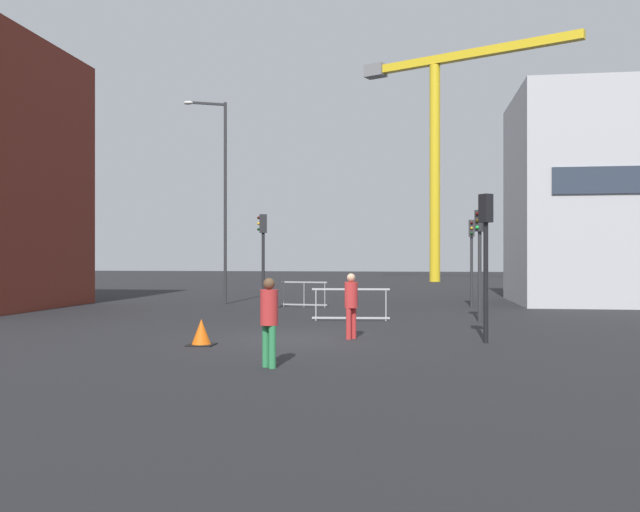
# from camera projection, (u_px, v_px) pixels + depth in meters

# --- Properties ---
(ground) EXTENTS (160.00, 160.00, 0.00)m
(ground) POSITION_uv_depth(u_px,v_px,m) (291.00, 339.00, 17.41)
(ground) COLOR black
(construction_crane) EXTENTS (17.37, 9.12, 19.41)m
(construction_crane) POSITION_uv_depth(u_px,v_px,m) (441.00, 124.00, 57.07)
(construction_crane) COLOR yellow
(construction_crane) RESTS_ON ground
(streetlamp_tall) EXTENTS (1.79, 0.86, 9.06)m
(streetlamp_tall) POSITION_uv_depth(u_px,v_px,m) (221.00, 188.00, 30.18)
(streetlamp_tall) COLOR #2D2D30
(streetlamp_tall) RESTS_ON ground
(traffic_light_corner) EXTENTS (0.36, 0.38, 3.67)m
(traffic_light_corner) POSITION_uv_depth(u_px,v_px,m) (486.00, 242.00, 16.58)
(traffic_light_corner) COLOR black
(traffic_light_corner) RESTS_ON ground
(traffic_light_near) EXTENTS (0.35, 0.39, 3.64)m
(traffic_light_near) POSITION_uv_depth(u_px,v_px,m) (480.00, 246.00, 21.89)
(traffic_light_near) COLOR #2D2D30
(traffic_light_near) RESTS_ON ground
(traffic_light_median) EXTENTS (0.26, 0.38, 3.67)m
(traffic_light_median) POSITION_uv_depth(u_px,v_px,m) (472.00, 248.00, 28.25)
(traffic_light_median) COLOR #2D2D30
(traffic_light_median) RESTS_ON ground
(traffic_light_far) EXTENTS (0.39, 0.30, 3.73)m
(traffic_light_far) POSITION_uv_depth(u_px,v_px,m) (263.00, 246.00, 25.56)
(traffic_light_far) COLOR #232326
(traffic_light_far) RESTS_ON ground
(pedestrian_walking) EXTENTS (0.34, 0.34, 1.72)m
(pedestrian_walking) POSITION_uv_depth(u_px,v_px,m) (269.00, 315.00, 12.87)
(pedestrian_walking) COLOR #2D844C
(pedestrian_walking) RESTS_ON ground
(pedestrian_waiting) EXTENTS (0.34, 0.34, 1.69)m
(pedestrian_waiting) POSITION_uv_depth(u_px,v_px,m) (351.00, 301.00, 17.37)
(pedestrian_waiting) COLOR red
(pedestrian_waiting) RESTS_ON ground
(safety_barrier_front) EXTENTS (2.00, 0.31, 1.08)m
(safety_barrier_front) POSITION_uv_depth(u_px,v_px,m) (304.00, 294.00, 28.40)
(safety_barrier_front) COLOR #9EA0A5
(safety_barrier_front) RESTS_ON ground
(safety_barrier_left_run) EXTENTS (2.57, 0.28, 1.08)m
(safety_barrier_left_run) POSITION_uv_depth(u_px,v_px,m) (351.00, 304.00, 22.26)
(safety_barrier_left_run) COLOR #B2B5BA
(safety_barrier_left_run) RESTS_ON ground
(traffic_cone_by_barrier) EXTENTS (0.62, 0.62, 0.63)m
(traffic_cone_by_barrier) POSITION_uv_depth(u_px,v_px,m) (201.00, 333.00, 16.12)
(traffic_cone_by_barrier) COLOR black
(traffic_cone_by_barrier) RESTS_ON ground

